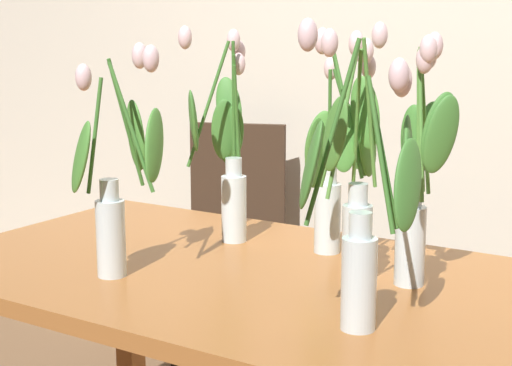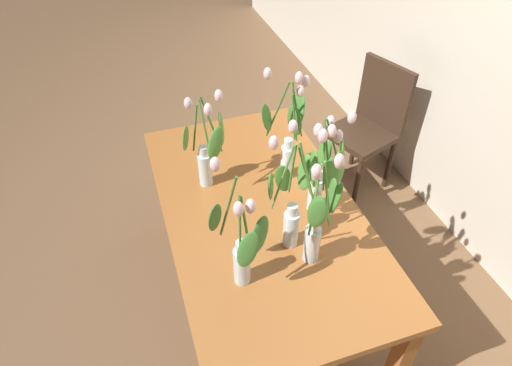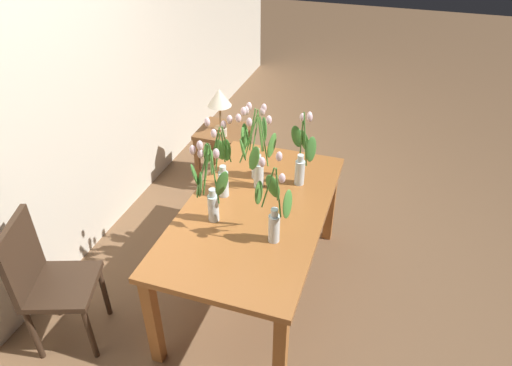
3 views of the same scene
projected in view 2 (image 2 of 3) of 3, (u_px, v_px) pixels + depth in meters
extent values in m
plane|color=brown|center=(260.00, 297.00, 2.61)|extent=(18.00, 18.00, 0.00)
cube|color=#A3602D|center=(260.00, 211.00, 2.13)|extent=(1.60, 0.90, 0.04)
cube|color=#A3602D|center=(165.00, 187.00, 2.81)|extent=(0.07, 0.07, 0.70)
cube|color=#A3602D|center=(280.00, 163.00, 3.00)|extent=(0.07, 0.07, 0.70)
cube|color=#A3602D|center=(398.00, 365.00, 1.94)|extent=(0.07, 0.07, 0.70)
cylinder|color=silver|center=(291.00, 229.00, 1.90)|extent=(0.07, 0.07, 0.18)
cylinder|color=silver|center=(292.00, 210.00, 1.82)|extent=(0.04, 0.04, 0.05)
cylinder|color=silver|center=(290.00, 234.00, 1.92)|extent=(0.06, 0.06, 0.11)
cylinder|color=#56933D|center=(308.00, 175.00, 1.72)|extent=(0.01, 0.10, 0.34)
ellipsoid|color=silver|center=(323.00, 136.00, 1.62)|extent=(0.04, 0.04, 0.06)
ellipsoid|color=#4C8E38|center=(314.00, 168.00, 1.75)|extent=(0.10, 0.03, 0.18)
cylinder|color=#56933D|center=(292.00, 170.00, 1.76)|extent=(0.11, 0.03, 0.33)
ellipsoid|color=silver|center=(293.00, 127.00, 1.68)|extent=(0.04, 0.04, 0.06)
ellipsoid|color=#4C8E38|center=(283.00, 179.00, 1.84)|extent=(0.06, 0.10, 0.18)
cylinder|color=#56933D|center=(305.00, 172.00, 1.75)|extent=(0.07, 0.11, 0.32)
ellipsoid|color=silver|center=(318.00, 130.00, 1.68)|extent=(0.04, 0.04, 0.06)
ellipsoid|color=#4C8E38|center=(305.00, 173.00, 1.82)|extent=(0.09, 0.08, 0.17)
cylinder|color=#56933D|center=(282.00, 179.00, 1.72)|extent=(0.04, 0.08, 0.33)
ellipsoid|color=silver|center=(274.00, 143.00, 1.61)|extent=(0.04, 0.04, 0.06)
ellipsoid|color=#4C8E38|center=(271.00, 186.00, 1.71)|extent=(0.11, 0.07, 0.18)
cylinder|color=silver|center=(287.00, 162.00, 2.24)|extent=(0.07, 0.07, 0.18)
cylinder|color=silver|center=(288.00, 143.00, 2.17)|extent=(0.04, 0.04, 0.05)
cylinder|color=silver|center=(287.00, 166.00, 2.26)|extent=(0.06, 0.06, 0.11)
cylinder|color=#3D752D|center=(294.00, 112.00, 2.08)|extent=(0.03, 0.05, 0.34)
ellipsoid|color=silver|center=(299.00, 78.00, 1.98)|extent=(0.04, 0.04, 0.06)
ellipsoid|color=#427F33|center=(293.00, 119.00, 2.16)|extent=(0.08, 0.07, 0.17)
cylinder|color=#3D752D|center=(295.00, 118.00, 2.09)|extent=(0.02, 0.05, 0.27)
ellipsoid|color=silver|center=(300.00, 91.00, 2.01)|extent=(0.04, 0.04, 0.06)
ellipsoid|color=#427F33|center=(297.00, 123.00, 2.17)|extent=(0.11, 0.06, 0.18)
cylinder|color=#3D752D|center=(297.00, 114.00, 2.09)|extent=(0.04, 0.09, 0.30)
ellipsoid|color=silver|center=(306.00, 81.00, 2.01)|extent=(0.04, 0.04, 0.06)
ellipsoid|color=#427F33|center=(299.00, 108.00, 2.13)|extent=(0.11, 0.07, 0.18)
cylinder|color=#3D752D|center=(277.00, 110.00, 2.08)|extent=(0.09, 0.08, 0.33)
ellipsoid|color=silver|center=(267.00, 74.00, 1.99)|extent=(0.04, 0.04, 0.06)
ellipsoid|color=#427F33|center=(267.00, 118.00, 2.11)|extent=(0.07, 0.11, 0.18)
cylinder|color=silver|center=(242.00, 266.00, 1.75)|extent=(0.07, 0.07, 0.18)
cylinder|color=silver|center=(241.00, 247.00, 1.67)|extent=(0.04, 0.04, 0.05)
cylinder|color=silver|center=(242.00, 270.00, 1.77)|extent=(0.06, 0.06, 0.11)
cylinder|color=#3D752D|center=(246.00, 229.00, 1.56)|extent=(0.06, 0.03, 0.27)
ellipsoid|color=silver|center=(251.00, 206.00, 1.45)|extent=(0.04, 0.04, 0.06)
ellipsoid|color=#427F33|center=(259.00, 235.00, 1.56)|extent=(0.06, 0.11, 0.18)
cylinder|color=#3D752D|center=(240.00, 231.00, 1.55)|extent=(0.08, 0.03, 0.28)
ellipsoid|color=silver|center=(238.00, 209.00, 1.43)|extent=(0.04, 0.04, 0.06)
ellipsoid|color=#427F33|center=(248.00, 250.00, 1.55)|extent=(0.05, 0.12, 0.18)
cylinder|color=#3D752D|center=(228.00, 208.00, 1.58)|extent=(0.08, 0.06, 0.35)
ellipsoid|color=silver|center=(215.00, 164.00, 1.49)|extent=(0.04, 0.04, 0.06)
ellipsoid|color=#427F33|center=(215.00, 218.00, 1.62)|extent=(0.09, 0.07, 0.18)
cylinder|color=silver|center=(315.00, 194.00, 2.06)|extent=(0.07, 0.07, 0.18)
cylinder|color=silver|center=(317.00, 175.00, 1.99)|extent=(0.04, 0.04, 0.05)
cylinder|color=silver|center=(315.00, 199.00, 2.08)|extent=(0.06, 0.06, 0.11)
cylinder|color=#3D752D|center=(328.00, 158.00, 1.86)|extent=(0.09, 0.03, 0.27)
ellipsoid|color=silver|center=(338.00, 136.00, 1.74)|extent=(0.04, 0.04, 0.06)
ellipsoid|color=#4C8E38|center=(338.00, 169.00, 1.88)|extent=(0.06, 0.09, 0.18)
cylinder|color=#3D752D|center=(324.00, 150.00, 1.91)|extent=(0.02, 0.04, 0.27)
ellipsoid|color=silver|center=(331.00, 122.00, 1.83)|extent=(0.04, 0.04, 0.06)
ellipsoid|color=#4C8E38|center=(324.00, 153.00, 1.99)|extent=(0.10, 0.05, 0.18)
cylinder|color=#3D752D|center=(324.00, 156.00, 1.84)|extent=(0.10, 0.03, 0.31)
ellipsoid|color=silver|center=(332.00, 131.00, 1.70)|extent=(0.04, 0.04, 0.06)
ellipsoid|color=#4C8E38|center=(332.00, 174.00, 1.86)|extent=(0.04, 0.08, 0.17)
cylinder|color=#3D752D|center=(335.00, 148.00, 1.89)|extent=(0.04, 0.10, 0.30)
ellipsoid|color=silver|center=(352.00, 117.00, 1.78)|extent=(0.04, 0.04, 0.06)
ellipsoid|color=#4C8E38|center=(342.00, 154.00, 1.94)|extent=(0.11, 0.05, 0.18)
cylinder|color=silver|center=(205.00, 169.00, 2.20)|extent=(0.07, 0.07, 0.18)
cylinder|color=silver|center=(203.00, 151.00, 2.12)|extent=(0.04, 0.04, 0.05)
cylinder|color=silver|center=(206.00, 174.00, 2.22)|extent=(0.06, 0.06, 0.11)
cylinder|color=#3D752D|center=(195.00, 129.00, 2.04)|extent=(0.03, 0.04, 0.26)
ellipsoid|color=silver|center=(188.00, 103.00, 1.96)|extent=(0.04, 0.04, 0.06)
ellipsoid|color=#4C8E38|center=(186.00, 138.00, 2.05)|extent=(0.12, 0.06, 0.18)
cylinder|color=#3D752D|center=(206.00, 133.00, 1.98)|extent=(0.11, 0.02, 0.29)
ellipsoid|color=silver|center=(208.00, 110.00, 1.84)|extent=(0.04, 0.04, 0.06)
ellipsoid|color=#4C8E38|center=(216.00, 143.00, 1.99)|extent=(0.05, 0.12, 0.18)
cylinder|color=#3D752D|center=(212.00, 125.00, 2.02)|extent=(0.03, 0.08, 0.30)
ellipsoid|color=silver|center=(219.00, 96.00, 1.92)|extent=(0.04, 0.04, 0.06)
ellipsoid|color=#4C8E38|center=(221.00, 128.00, 2.06)|extent=(0.09, 0.05, 0.18)
cylinder|color=silver|center=(312.00, 244.00, 1.83)|extent=(0.07, 0.07, 0.18)
cylinder|color=silver|center=(314.00, 225.00, 1.76)|extent=(0.04, 0.04, 0.05)
cylinder|color=silver|center=(311.00, 249.00, 1.85)|extent=(0.06, 0.06, 0.11)
cylinder|color=#56933D|center=(315.00, 201.00, 1.63)|extent=(0.04, 0.04, 0.32)
ellipsoid|color=silver|center=(316.00, 171.00, 1.51)|extent=(0.04, 0.04, 0.06)
ellipsoid|color=#427F33|center=(317.00, 214.00, 1.60)|extent=(0.10, 0.07, 0.18)
cylinder|color=#56933D|center=(327.00, 196.00, 1.67)|extent=(0.01, 0.07, 0.30)
ellipsoid|color=silver|center=(340.00, 162.00, 1.57)|extent=(0.04, 0.04, 0.06)
ellipsoid|color=#427F33|center=(333.00, 196.00, 1.72)|extent=(0.08, 0.03, 0.18)
cylinder|color=#56933D|center=(327.00, 196.00, 1.65)|extent=(0.02, 0.06, 0.33)
ellipsoid|color=silver|center=(339.00, 161.00, 1.54)|extent=(0.04, 0.04, 0.06)
ellipsoid|color=#427F33|center=(336.00, 198.00, 1.70)|extent=(0.10, 0.06, 0.18)
cylinder|color=#56933D|center=(315.00, 202.00, 1.64)|extent=(0.03, 0.03, 0.30)
ellipsoid|color=silver|center=(316.00, 174.00, 1.53)|extent=(0.04, 0.04, 0.06)
ellipsoid|color=#427F33|center=(317.00, 211.00, 1.60)|extent=(0.09, 0.07, 0.18)
cube|color=#382619|center=(361.00, 134.00, 3.08)|extent=(0.51, 0.51, 0.04)
cylinder|color=#382619|center=(357.00, 182.00, 3.05)|extent=(0.04, 0.04, 0.43)
cylinder|color=#382619|center=(323.00, 158.00, 3.26)|extent=(0.04, 0.04, 0.43)
cylinder|color=#382619|center=(389.00, 164.00, 3.21)|extent=(0.04, 0.04, 0.43)
cylinder|color=#382619|center=(355.00, 142.00, 3.41)|extent=(0.04, 0.04, 0.43)
cube|color=#382619|center=(385.00, 95.00, 2.99)|extent=(0.39, 0.17, 0.46)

